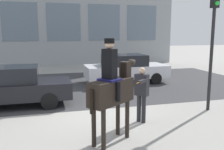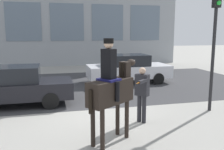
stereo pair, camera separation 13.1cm
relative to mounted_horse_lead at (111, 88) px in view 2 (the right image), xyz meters
name	(u,v)px [view 2 (the right image)]	position (x,y,z in m)	size (l,w,h in m)	color
ground_plane	(96,114)	(-0.01, 2.19, -1.37)	(80.00, 80.00, 0.00)	#9E9B93
road_surface	(80,86)	(-0.01, 6.94, -1.37)	(19.06, 8.50, 0.01)	#38383A
mounted_horse_lead	(111,88)	(0.00, 0.00, 0.00)	(1.51, 1.22, 2.59)	black
pedestrian_bystander	(142,91)	(1.21, 1.08, -0.37)	(0.64, 0.85, 1.70)	#232328
street_car_near_lane	(12,86)	(-2.86, 3.95, -0.61)	(4.36, 1.80, 1.49)	black
street_car_far_lane	(128,68)	(2.68, 7.16, -0.58)	(4.45, 1.99, 1.54)	silver
traffic_light	(215,29)	(3.98, 1.62, 1.47)	(0.24, 0.29, 4.25)	black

